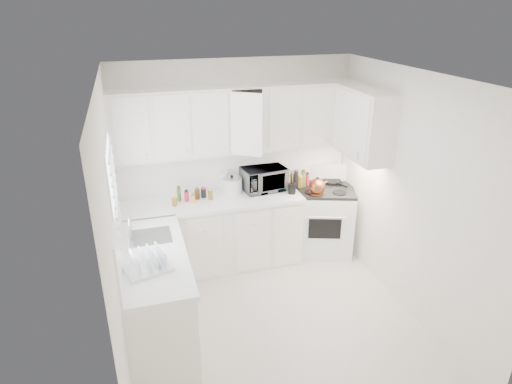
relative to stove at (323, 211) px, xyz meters
name	(u,v)px	position (x,y,z in m)	size (l,w,h in m)	color
floor	(274,322)	(-1.11, -1.27, -0.60)	(3.20, 3.20, 0.00)	silver
ceiling	(279,78)	(-1.11, -1.27, 2.00)	(3.20, 3.20, 0.00)	white
wall_back	(236,162)	(-1.11, 0.33, 0.70)	(3.00, 3.00, 0.00)	white
wall_front	(356,318)	(-1.11, -2.87, 0.70)	(3.00, 3.00, 0.00)	white
wall_left	(115,236)	(-2.61, -1.27, 0.70)	(3.20, 3.20, 0.00)	white
wall_right	(410,197)	(0.39, -1.27, 0.70)	(3.20, 3.20, 0.00)	white
window_blinds	(114,194)	(-2.59, -0.92, 0.95)	(0.06, 0.96, 1.06)	white
lower_cabinets_back	(214,235)	(-1.50, 0.03, -0.15)	(2.22, 0.60, 0.90)	white
lower_cabinets_left	(157,296)	(-2.31, -1.07, -0.15)	(0.60, 1.60, 0.90)	white
countertop_back	(212,202)	(-1.50, 0.02, 0.33)	(2.24, 0.64, 0.05)	white
countertop_left	(153,256)	(-2.30, -1.07, 0.33)	(0.64, 1.62, 0.05)	white
backsplash_back	(237,168)	(-1.11, 0.32, 0.63)	(2.98, 0.02, 0.55)	white
backsplash_left	(117,233)	(-2.60, -1.07, 0.63)	(0.02, 1.60, 0.55)	white
upper_cabinets_back	(239,151)	(-1.11, 0.16, 0.90)	(3.00, 0.33, 0.80)	white
upper_cabinets_right	(360,157)	(0.22, -0.45, 0.90)	(0.33, 0.90, 0.80)	white
sink	(149,226)	(-2.30, -0.72, 0.47)	(0.42, 0.38, 0.30)	gray
stove	(323,211)	(0.00, 0.00, 0.00)	(0.78, 0.64, 1.20)	white
tea_kettle	(317,185)	(-0.18, -0.16, 0.46)	(0.26, 0.22, 0.24)	brown
frying_pan	(332,180)	(0.18, 0.16, 0.37)	(0.25, 0.43, 0.04)	black
microwave	(264,176)	(-0.79, 0.15, 0.54)	(0.54, 0.30, 0.37)	gray
rice_cooker	(232,184)	(-1.22, 0.14, 0.48)	(0.25, 0.25, 0.25)	white
paper_towel	(224,181)	(-1.30, 0.25, 0.49)	(0.12, 0.12, 0.27)	white
utensil_crock	(292,182)	(-0.48, -0.07, 0.51)	(0.11, 0.11, 0.32)	black
dish_rack	(147,259)	(-2.36, -1.35, 0.46)	(0.40, 0.30, 0.22)	white
spice_left_0	(173,195)	(-1.96, 0.15, 0.42)	(0.06, 0.06, 0.13)	olive
spice_left_1	(180,197)	(-1.89, 0.06, 0.42)	(0.06, 0.06, 0.13)	#437928
spice_left_2	(185,194)	(-1.81, 0.15, 0.42)	(0.06, 0.06, 0.13)	#D31C45
spice_left_3	(193,196)	(-1.74, 0.06, 0.42)	(0.06, 0.06, 0.13)	gold
spice_left_4	(197,192)	(-1.66, 0.15, 0.42)	(0.06, 0.06, 0.13)	#5A3119
spice_left_5	(205,195)	(-1.59, 0.06, 0.42)	(0.06, 0.06, 0.13)	black
spice_left_6	(209,191)	(-1.51, 0.15, 0.42)	(0.06, 0.06, 0.13)	olive
sauce_right_0	(282,180)	(-0.53, 0.19, 0.45)	(0.06, 0.06, 0.19)	#D31C45
sauce_right_1	(287,181)	(-0.48, 0.13, 0.45)	(0.06, 0.06, 0.19)	gold
sauce_right_2	(290,179)	(-0.42, 0.19, 0.45)	(0.06, 0.06, 0.19)	#5A3119
sauce_right_3	(295,180)	(-0.37, 0.13, 0.45)	(0.06, 0.06, 0.19)	black
sauce_right_4	(297,178)	(-0.31, 0.19, 0.45)	(0.06, 0.06, 0.19)	olive
sauce_right_5	(303,179)	(-0.26, 0.13, 0.45)	(0.06, 0.06, 0.19)	#437928
sauce_right_6	(305,177)	(-0.20, 0.19, 0.45)	(0.06, 0.06, 0.19)	#D31C45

